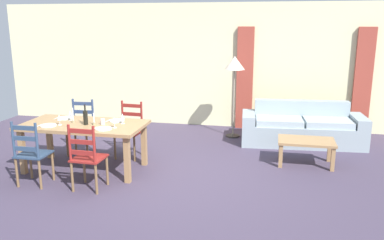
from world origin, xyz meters
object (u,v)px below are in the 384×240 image
dining_chair_far_right (130,130)px  standing_lamp (234,68)px  dining_chair_near_left (31,153)px  wine_glass_near_left (59,118)px  couch (302,129)px  dining_table (84,129)px  coffee_cup_primary (103,122)px  coffee_table (306,144)px  dining_chair_near_right (87,157)px  dining_chair_far_left (81,127)px  wine_glass_near_right (114,121)px  wine_bottle (86,117)px  wine_glass_far_left (70,114)px  wine_glass_far_right (122,117)px

dining_chair_far_right → standing_lamp: (1.62, 1.61, 0.93)m
dining_chair_near_left → dining_chair_far_right: 1.75m
wine_glass_near_left → standing_lamp: 3.52m
couch → standing_lamp: (-1.34, 0.18, 1.12)m
dining_table → coffee_cup_primary: size_ratio=21.11×
coffee_table → standing_lamp: size_ratio=0.55×
couch → coffee_table: 1.22m
wine_glass_near_left → standing_lamp: bearing=46.2°
dining_chair_near_left → dining_chair_far_right: (0.91, 1.49, 0.00)m
dining_chair_near_right → dining_chair_far_left: same height
dining_table → wine_glass_near_left: bearing=-153.7°
dining_chair_far_right → wine_glass_near_left: dining_chair_far_right is taller
wine_glass_near_right → coffee_table: bearing=20.8°
standing_lamp → dining_chair_near_left: bearing=-129.2°
dining_chair_near_left → couch: size_ratio=0.41×
wine_bottle → coffee_cup_primary: wine_bottle is taller
dining_chair_near_right → coffee_table: 3.47m
wine_glass_far_left → standing_lamp: 3.29m
dining_chair_far_left → wine_glass_near_right: dining_chair_far_left is taller
dining_chair_near_right → dining_chair_far_left: bearing=119.6°
wine_glass_far_right → coffee_table: wine_glass_far_right is taller
dining_chair_near_right → dining_chair_near_left: bearing=-179.4°
wine_glass_far_left → dining_table: bearing=-26.2°
standing_lamp → couch: bearing=-7.8°
wine_glass_far_right → couch: (2.83, 2.04, -0.57)m
wine_bottle → coffee_table: 3.55m
wine_glass_far_right → coffee_table: 3.00m
dining_chair_near_left → coffee_table: (3.87, 1.70, -0.12)m
wine_glass_near_left → dining_chair_near_right: bearing=-39.0°
coffee_cup_primary → wine_glass_far_left: bearing=167.5°
dining_chair_near_right → dining_chair_far_right: 1.49m
coffee_cup_primary → standing_lamp: 3.00m
wine_glass_far_left → wine_glass_near_right: bearing=-17.9°
wine_glass_far_right → wine_bottle: bearing=-161.5°
dining_table → dining_chair_near_right: 0.87m
wine_glass_far_right → dining_chair_near_right: bearing=-102.4°
dining_chair_far_right → dining_table: bearing=-122.2°
dining_chair_near_left → wine_glass_far_left: bearing=80.7°
wine_glass_far_left → couch: (3.73, 2.02, -0.57)m
wine_bottle → wine_glass_near_left: (-0.38, -0.10, -0.01)m
dining_chair_far_right → coffee_cup_primary: dining_chair_far_right is taller
dining_chair_near_right → wine_bottle: bearing=116.2°
dining_chair_far_right → wine_glass_far_left: dining_chair_far_right is taller
wine_glass_far_left → standing_lamp: (2.38, 2.21, 0.55)m
wine_glass_near_right → coffee_cup_primary: bearing=150.6°
dining_chair_near_left → standing_lamp: standing_lamp is taller
wine_bottle → couch: (3.36, 2.22, -0.58)m
dining_chair_far_left → wine_glass_far_right: (1.03, -0.61, 0.38)m
dining_chair_far_left → wine_glass_far_right: 1.26m
dining_table → dining_chair_far_right: bearing=57.8°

